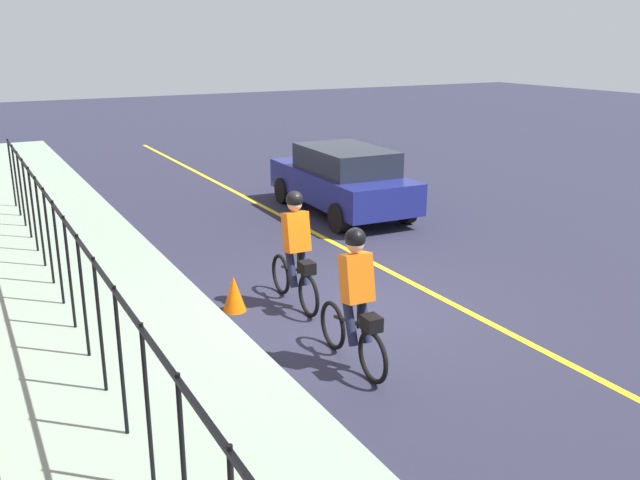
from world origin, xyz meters
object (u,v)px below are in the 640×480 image
object	(u,v)px
cyclist_lead	(355,300)
cyclist_follow	(296,250)
patrol_sedan	(342,179)
traffic_cone_near	(234,294)

from	to	relation	value
cyclist_lead	cyclist_follow	size ratio (longest dim) A/B	1.00
cyclist_follow	patrol_sedan	world-z (taller)	cyclist_follow
cyclist_follow	patrol_sedan	size ratio (longest dim) A/B	0.41
cyclist_lead	traffic_cone_near	size ratio (longest dim) A/B	3.29
patrol_sedan	traffic_cone_near	world-z (taller)	patrol_sedan
cyclist_follow	traffic_cone_near	distance (m)	1.15
cyclist_follow	patrol_sedan	xyz separation A→B (m)	(4.69, -3.57, -0.09)
traffic_cone_near	patrol_sedan	bearing A→B (deg)	-45.52
cyclist_follow	patrol_sedan	distance (m)	5.89
cyclist_lead	patrol_sedan	world-z (taller)	cyclist_lead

